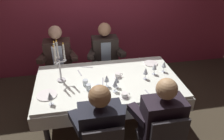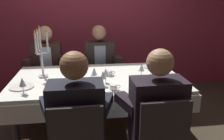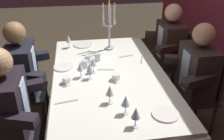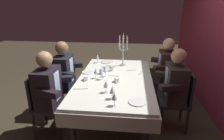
% 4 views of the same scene
% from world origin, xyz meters
% --- Properties ---
extents(ground_plane, '(12.00, 12.00, 0.00)m').
position_xyz_m(ground_plane, '(0.00, 0.00, 0.00)').
color(ground_plane, '#3C3325').
extents(dining_table, '(1.94, 1.14, 0.74)m').
position_xyz_m(dining_table, '(0.00, 0.00, 0.62)').
color(dining_table, white).
rests_on(dining_table, ground_plane).
extents(candelabra, '(0.15, 0.17, 0.58)m').
position_xyz_m(candelabra, '(-0.62, 0.09, 1.00)').
color(candelabra, silver).
rests_on(candelabra, dining_table).
extents(dinner_plate_0, '(0.24, 0.24, 0.01)m').
position_xyz_m(dinner_plate_0, '(-0.78, -0.22, 0.75)').
color(dinner_plate_0, white).
rests_on(dinner_plate_0, dining_table).
extents(dinner_plate_1, '(0.21, 0.21, 0.01)m').
position_xyz_m(dinner_plate_1, '(0.71, 0.33, 0.75)').
color(dinner_plate_1, white).
rests_on(dinner_plate_1, dining_table).
extents(dinner_plate_2, '(0.20, 0.20, 0.01)m').
position_xyz_m(dinner_plate_2, '(-0.19, -0.46, 0.75)').
color(dinner_plate_2, white).
rests_on(dinner_plate_2, dining_table).
extents(wine_glass_0, '(0.07, 0.07, 0.16)m').
position_xyz_m(wine_glass_0, '(0.81, 0.07, 0.86)').
color(wine_glass_0, silver).
rests_on(wine_glass_0, dining_table).
extents(wine_glass_1, '(0.07, 0.07, 0.16)m').
position_xyz_m(wine_glass_1, '(0.50, -0.07, 0.86)').
color(wine_glass_1, silver).
rests_on(wine_glass_1, dining_table).
extents(wine_glass_2, '(0.07, 0.07, 0.16)m').
position_xyz_m(wine_glass_2, '(0.65, 0.03, 0.85)').
color(wine_glass_2, silver).
rests_on(wine_glass_2, dining_table).
extents(wine_glass_3, '(0.07, 0.07, 0.16)m').
position_xyz_m(wine_glass_3, '(-0.04, -0.16, 0.85)').
color(wine_glass_3, silver).
rests_on(wine_glass_3, dining_table).
extents(wine_glass_4, '(0.07, 0.07, 0.16)m').
position_xyz_m(wine_glass_4, '(0.08, -0.20, 0.85)').
color(wine_glass_4, silver).
rests_on(wine_glass_4, dining_table).
extents(wine_glass_5, '(0.07, 0.07, 0.16)m').
position_xyz_m(wine_glass_5, '(0.04, -0.28, 0.85)').
color(wine_glass_5, silver).
rests_on(wine_glass_5, dining_table).
extents(wine_glass_6, '(0.07, 0.07, 0.16)m').
position_xyz_m(wine_glass_6, '(-0.72, -0.40, 0.86)').
color(wine_glass_6, silver).
rests_on(wine_glass_6, dining_table).
extents(water_tumbler_0, '(0.07, 0.07, 0.08)m').
position_xyz_m(water_tumbler_0, '(-0.16, -0.24, 0.78)').
color(water_tumbler_0, silver).
rests_on(water_tumbler_0, dining_table).
extents(water_tumbler_1, '(0.06, 0.06, 0.08)m').
position_xyz_m(water_tumbler_1, '(-0.31, -0.09, 0.78)').
color(water_tumbler_1, silver).
rests_on(water_tumbler_1, dining_table).
extents(water_tumbler_2, '(0.06, 0.06, 0.08)m').
position_xyz_m(water_tumbler_2, '(-0.28, -0.19, 0.78)').
color(water_tumbler_2, silver).
rests_on(water_tumbler_2, dining_table).
extents(coffee_cup_0, '(0.13, 0.12, 0.06)m').
position_xyz_m(coffee_cup_0, '(0.13, -0.42, 0.77)').
color(coffee_cup_0, white).
rests_on(coffee_cup_0, dining_table).
extents(coffee_cup_1, '(0.13, 0.12, 0.06)m').
position_xyz_m(coffee_cup_1, '(0.14, 0.04, 0.77)').
color(coffee_cup_1, white).
rests_on(coffee_cup_1, dining_table).
extents(knife_0, '(0.05, 0.19, 0.01)m').
position_xyz_m(knife_0, '(0.43, -0.42, 0.74)').
color(knife_0, '#B7B7BC').
rests_on(knife_0, dining_table).
extents(spoon_1, '(0.05, 0.17, 0.01)m').
position_xyz_m(spoon_1, '(-0.08, -0.03, 0.74)').
color(spoon_1, '#B7B7BC').
rests_on(spoon_1, dining_table).
extents(knife_2, '(0.19, 0.08, 0.01)m').
position_xyz_m(knife_2, '(-0.25, 0.40, 0.74)').
color(knife_2, '#B7B7BC').
rests_on(knife_2, dining_table).
extents(fork_3, '(0.06, 0.17, 0.01)m').
position_xyz_m(fork_3, '(-0.37, 0.24, 0.74)').
color(fork_3, '#B7B7BC').
rests_on(fork_3, dining_table).
extents(seated_diner_0, '(0.63, 0.48, 1.24)m').
position_xyz_m(seated_diner_0, '(-0.68, 0.89, 0.74)').
color(seated_diner_0, '#2A272A').
rests_on(seated_diner_0, ground_plane).
extents(seated_diner_1, '(0.63, 0.48, 1.24)m').
position_xyz_m(seated_diner_1, '(-0.22, -0.89, 0.74)').
color(seated_diner_1, '#2A272A').
rests_on(seated_diner_1, ground_plane).
extents(seated_diner_2, '(0.63, 0.48, 1.24)m').
position_xyz_m(seated_diner_2, '(0.09, 0.89, 0.74)').
color(seated_diner_2, '#2A272A').
rests_on(seated_diner_2, ground_plane).
extents(seated_diner_3, '(0.63, 0.48, 1.24)m').
position_xyz_m(seated_diner_3, '(0.42, -0.89, 0.74)').
color(seated_diner_3, '#2A272A').
rests_on(seated_diner_3, ground_plane).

